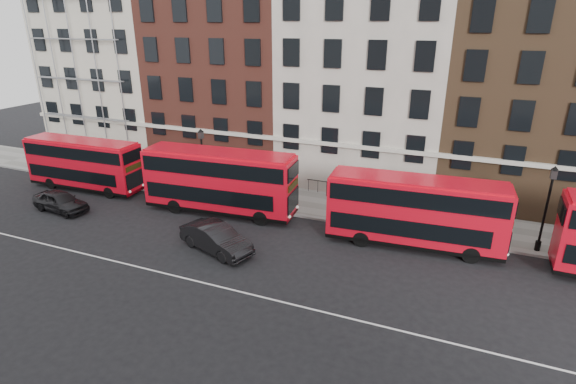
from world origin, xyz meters
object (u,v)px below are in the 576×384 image
at_px(car_front, 216,238).
at_px(bus_b, 219,180).
at_px(bus_a, 84,163).
at_px(bus_c, 415,211).
at_px(car_rear, 60,201).

bearing_deg(car_front, bus_b, 46.32).
bearing_deg(bus_a, car_front, -20.29).
bearing_deg(bus_c, car_front, -158.42).
bearing_deg(car_front, car_rear, 104.67).
height_order(bus_a, car_front, bus_a).
relative_size(bus_a, car_rear, 2.24).
height_order(bus_c, car_rear, bus_c).
bearing_deg(bus_c, bus_a, 176.11).
distance_m(bus_c, car_rear, 24.89).
height_order(car_rear, car_front, car_front).
bearing_deg(bus_b, car_rear, -163.05).
bearing_deg(bus_b, bus_c, -4.30).
bearing_deg(car_rear, car_front, -88.48).
height_order(bus_b, car_rear, bus_b).
distance_m(bus_a, bus_b, 12.68).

